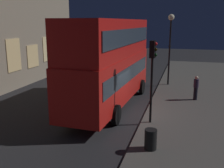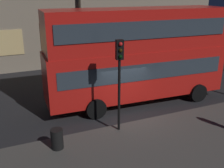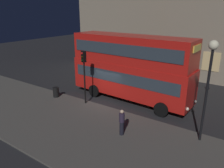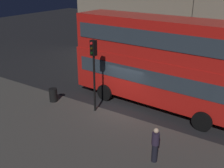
% 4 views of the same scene
% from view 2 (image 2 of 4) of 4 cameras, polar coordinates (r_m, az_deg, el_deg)
% --- Properties ---
extents(ground_plane, '(80.00, 80.00, 0.00)m').
position_cam_2_polar(ground_plane, '(14.39, 2.82, -6.65)').
color(ground_plane, '#232326').
extents(sidewalk_slab, '(44.00, 7.23, 0.12)m').
position_cam_2_polar(sidewalk_slab, '(11.00, 13.83, -15.96)').
color(sidewalk_slab, '#4C4944').
rests_on(sidewalk_slab, ground).
extents(double_decker_bus, '(10.57, 3.19, 5.41)m').
position_cam_2_polar(double_decker_bus, '(15.18, 5.31, 6.84)').
color(double_decker_bus, red).
rests_on(double_decker_bus, ground).
extents(traffic_light_near_kerb, '(0.36, 0.38, 4.24)m').
position_cam_2_polar(traffic_light_near_kerb, '(11.58, 1.61, 3.55)').
color(traffic_light_near_kerb, black).
rests_on(traffic_light_near_kerb, sidewalk_slab).
extents(litter_bin, '(0.51, 0.51, 0.86)m').
position_cam_2_polar(litter_bin, '(11.42, -11.66, -11.42)').
color(litter_bin, black).
rests_on(litter_bin, sidewalk_slab).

